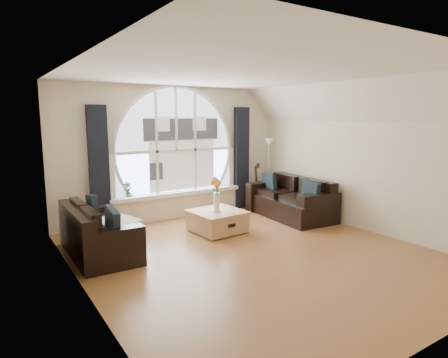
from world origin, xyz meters
TOP-DOWN VIEW (x-y plane):
  - ground at (0.00, 0.00)m, footprint 5.00×5.50m
  - ceiling at (0.00, 0.00)m, footprint 5.00×5.50m
  - wall_back at (0.00, 2.75)m, footprint 5.00×0.01m
  - wall_left at (-2.50, 0.00)m, footprint 0.01×5.50m
  - wall_right at (2.50, 0.00)m, footprint 0.01×5.50m
  - attic_slope at (2.20, 0.00)m, footprint 0.92×5.50m
  - arched_window at (0.00, 2.72)m, footprint 2.60×0.06m
  - window_sill at (0.00, 2.65)m, footprint 2.90×0.22m
  - window_frame at (0.00, 2.69)m, footprint 2.76×0.08m
  - neighbor_house at (0.15, 2.71)m, footprint 1.70×0.02m
  - curtain_left at (-1.60, 2.63)m, footprint 0.35×0.12m
  - curtain_right at (1.60, 2.63)m, footprint 0.35×0.12m
  - sofa_left at (-1.99, 1.32)m, footprint 0.85×1.69m
  - sofa_right at (1.96, 1.38)m, footprint 1.07×1.92m
  - coffee_chest at (0.13, 1.33)m, footprint 0.94×0.94m
  - throw_blanket at (-1.77, 1.14)m, footprint 0.73×0.73m
  - vase_flowers at (0.09, 1.28)m, footprint 0.24×0.24m
  - floor_lamp at (2.15, 2.34)m, footprint 0.24×0.24m
  - guitar at (1.83, 2.42)m, footprint 0.42×0.34m
  - potted_plant at (-1.08, 2.65)m, footprint 0.19×0.15m

SIDE VIEW (x-z plane):
  - ground at x=0.00m, z-range -0.01..0.01m
  - coffee_chest at x=0.13m, z-range 0.00..0.43m
  - sofa_left at x=-1.99m, z-range 0.03..0.77m
  - sofa_right at x=1.96m, z-range -0.01..0.81m
  - throw_blanket at x=-1.77m, z-range 0.45..0.55m
  - window_sill at x=0.00m, z-range 0.47..0.55m
  - guitar at x=1.83m, z-range 0.00..1.06m
  - potted_plant at x=-1.08m, z-range 0.55..0.86m
  - vase_flowers at x=0.09m, z-range 0.43..1.13m
  - floor_lamp at x=2.15m, z-range 0.00..1.60m
  - curtain_left at x=-1.60m, z-range 0.00..2.30m
  - curtain_right at x=1.60m, z-range 0.00..2.30m
  - wall_back at x=0.00m, z-range 0.00..2.70m
  - wall_left at x=-2.50m, z-range 0.00..2.70m
  - wall_right at x=2.50m, z-range 0.00..2.70m
  - neighbor_house at x=0.15m, z-range 0.75..2.25m
  - arched_window at x=0.00m, z-range 0.55..2.70m
  - window_frame at x=0.00m, z-range 0.55..2.70m
  - attic_slope at x=2.20m, z-range 1.99..2.71m
  - ceiling at x=0.00m, z-range 2.70..2.71m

